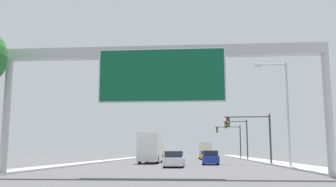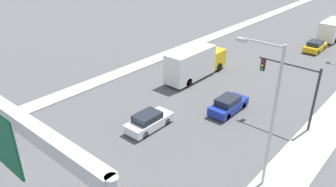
# 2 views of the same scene
# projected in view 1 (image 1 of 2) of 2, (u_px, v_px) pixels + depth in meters

# --- Properties ---
(sidewalk_right) EXTENTS (3.00, 120.00, 0.15)m
(sidewalk_right) POSITION_uv_depth(u_px,v_px,m) (252.00, 159.00, 62.92)
(sidewalk_right) COLOR #AEAEAE
(sidewalk_right) RESTS_ON ground
(median_strip_left) EXTENTS (2.00, 120.00, 0.15)m
(median_strip_left) POSITION_uv_depth(u_px,v_px,m) (123.00, 159.00, 64.66)
(median_strip_left) COLOR #AEAEAE
(median_strip_left) RESTS_ON ground
(sign_gantry) EXTENTS (20.37, 0.73, 8.00)m
(sign_gantry) POSITION_uv_depth(u_px,v_px,m) (162.00, 71.00, 23.28)
(sign_gantry) COLOR #B2B2B7
(sign_gantry) RESTS_ON ground
(car_far_center) EXTENTS (1.77, 4.31, 1.46)m
(car_far_center) POSITION_uv_depth(u_px,v_px,m) (174.00, 160.00, 34.06)
(car_far_center) COLOR silver
(car_far_center) RESTS_ON ground
(car_near_right) EXTENTS (1.90, 4.20, 1.43)m
(car_near_right) POSITION_uv_depth(u_px,v_px,m) (206.00, 156.00, 62.58)
(car_near_right) COLOR gold
(car_near_right) RESTS_ON ground
(car_mid_right) EXTENTS (1.75, 4.33, 1.51)m
(car_mid_right) POSITION_uv_depth(u_px,v_px,m) (210.00, 158.00, 40.47)
(car_mid_right) COLOR navy
(car_mid_right) RESTS_ON ground
(truck_box_primary) EXTENTS (2.37, 8.35, 3.00)m
(truck_box_primary) POSITION_uv_depth(u_px,v_px,m) (205.00, 150.00, 70.11)
(truck_box_primary) COLOR white
(truck_box_primary) RESTS_ON ground
(truck_box_secondary) EXTENTS (2.31, 8.80, 3.50)m
(truck_box_secondary) POSITION_uv_depth(u_px,v_px,m) (151.00, 148.00, 45.35)
(truck_box_secondary) COLOR yellow
(truck_box_secondary) RESTS_ON ground
(traffic_light_near_intersection) EXTENTS (5.15, 0.32, 5.59)m
(traffic_light_near_intersection) POSITION_uv_depth(u_px,v_px,m) (254.00, 130.00, 42.03)
(traffic_light_near_intersection) COLOR #2D2D30
(traffic_light_near_intersection) RESTS_ON ground
(traffic_light_mid_block) EXTENTS (3.85, 0.32, 6.58)m
(traffic_light_mid_block) POSITION_uv_depth(u_px,v_px,m) (240.00, 133.00, 61.77)
(traffic_light_mid_block) COLOR #2D2D30
(traffic_light_mid_block) RESTS_ON ground
(traffic_light_far_intersection) EXTENTS (4.85, 0.32, 6.32)m
(traffic_light_far_intersection) POSITION_uv_depth(u_px,v_px,m) (232.00, 136.00, 71.64)
(traffic_light_far_intersection) COLOR #2D2D30
(traffic_light_far_intersection) RESTS_ON ground
(street_lamp_right) EXTENTS (2.91, 0.28, 9.54)m
(street_lamp_right) POSITION_uv_depth(u_px,v_px,m) (284.00, 105.00, 33.92)
(street_lamp_right) COLOR #B2B2B7
(street_lamp_right) RESTS_ON ground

